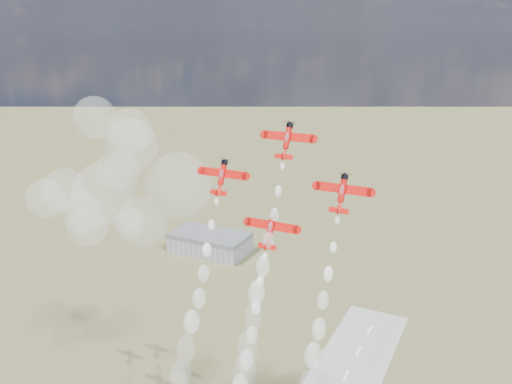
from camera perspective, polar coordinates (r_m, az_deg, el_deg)
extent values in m
cube|color=gray|center=(360.78, -4.85, -5.54)|extent=(50.00, 28.00, 10.00)
cube|color=#595B60|center=(358.33, -4.87, -4.58)|extent=(50.00, 28.00, 3.00)
cylinder|color=red|center=(128.52, 3.34, 5.75)|extent=(1.45, 3.61, 5.50)
cylinder|color=black|center=(129.15, 3.57, 6.98)|extent=(1.66, 1.94, 1.65)
cube|color=red|center=(128.91, 3.42, 5.84)|extent=(12.66, 1.09, 1.97)
cube|color=white|center=(130.34, 2.04, 5.96)|extent=(4.98, 0.27, 0.53)
cube|color=white|center=(127.79, 4.86, 5.68)|extent=(4.98, 0.27, 0.53)
cube|color=red|center=(127.48, 2.94, 3.75)|extent=(4.56, 0.60, 1.09)
cube|color=red|center=(126.74, 2.80, 3.73)|extent=(0.15, 2.17, 1.97)
ellipsoid|color=silver|center=(127.98, 3.24, 5.77)|extent=(1.14, 2.02, 2.76)
cone|color=red|center=(127.73, 3.02, 4.10)|extent=(1.45, 2.46, 3.06)
cylinder|color=red|center=(133.27, -3.58, 1.88)|extent=(1.45, 3.61, 5.50)
cylinder|color=black|center=(133.65, -3.34, 3.09)|extent=(1.66, 1.94, 1.65)
cube|color=red|center=(133.62, -3.48, 1.97)|extent=(12.66, 1.09, 1.97)
cube|color=white|center=(135.38, -4.72, 2.13)|extent=(4.98, 0.27, 0.53)
cube|color=white|center=(132.14, -2.16, 1.80)|extent=(4.98, 0.27, 0.53)
cube|color=red|center=(132.65, -3.99, -0.08)|extent=(4.56, 0.60, 1.09)
cube|color=red|center=(131.95, -4.16, -0.11)|extent=(0.15, 2.17, 1.97)
ellipsoid|color=silver|center=(132.76, -3.69, 1.88)|extent=(1.14, 2.02, 2.76)
cone|color=red|center=(132.81, -3.90, 0.27)|extent=(1.45, 2.46, 3.06)
cylinder|color=red|center=(121.75, 9.09, 0.21)|extent=(1.45, 3.61, 5.50)
cylinder|color=black|center=(122.17, 9.31, 1.54)|extent=(1.66, 1.94, 1.65)
cube|color=red|center=(122.14, 9.15, 0.32)|extent=(12.66, 1.09, 1.97)
cube|color=white|center=(123.22, 7.65, 0.51)|extent=(4.98, 0.27, 0.53)
cube|color=white|center=(121.39, 10.71, 0.11)|extent=(4.98, 0.27, 0.53)
cube|color=red|center=(121.07, 8.70, -1.94)|extent=(4.56, 0.60, 1.09)
cube|color=red|center=(120.31, 8.59, -1.98)|extent=(0.15, 2.17, 1.97)
ellipsoid|color=silver|center=(121.19, 9.01, 0.21)|extent=(1.14, 2.02, 2.76)
cone|color=red|center=(121.25, 8.78, -1.56)|extent=(1.45, 2.46, 3.06)
cylinder|color=red|center=(125.81, 1.59, -3.67)|extent=(1.45, 3.61, 5.50)
cylinder|color=black|center=(125.97, 1.83, -2.37)|extent=(1.66, 1.94, 1.65)
cube|color=red|center=(126.16, 1.67, -3.55)|extent=(12.66, 1.09, 1.97)
cube|color=white|center=(127.61, 0.29, -3.32)|extent=(4.98, 0.27, 0.53)
cube|color=white|center=(125.01, 3.13, -3.80)|extent=(4.98, 0.27, 0.53)
cube|color=red|center=(125.55, 1.17, -5.76)|extent=(4.56, 0.60, 1.09)
cube|color=red|center=(124.83, 1.02, -5.82)|extent=(0.15, 2.17, 1.97)
ellipsoid|color=silver|center=(125.28, 1.48, -3.69)|extent=(1.14, 2.02, 2.76)
cone|color=red|center=(125.65, 1.26, -5.39)|extent=(1.45, 2.46, 3.06)
sphere|color=white|center=(127.30, 2.80, 2.74)|extent=(1.05, 1.05, 1.05)
sphere|color=white|center=(126.53, 2.35, 0.12)|extent=(1.56, 1.56, 1.56)
sphere|color=white|center=(125.97, 1.92, -2.48)|extent=(2.08, 2.08, 2.08)
sphere|color=white|center=(125.73, 1.33, -5.19)|extent=(2.59, 2.59, 2.59)
sphere|color=white|center=(125.70, 0.72, -7.82)|extent=(3.10, 3.10, 3.10)
sphere|color=white|center=(125.96, 0.06, -10.55)|extent=(3.61, 3.61, 3.61)
sphere|color=white|center=(126.45, -0.29, -13.00)|extent=(4.12, 4.12, 4.12)
sphere|color=white|center=(127.73, -0.87, -15.88)|extent=(4.63, 4.63, 4.63)
sphere|color=white|center=(129.22, -1.14, -18.21)|extent=(5.14, 5.14, 5.14)
sphere|color=white|center=(132.64, -4.19, -0.99)|extent=(1.05, 1.05, 1.05)
sphere|color=white|center=(132.27, -4.71, -3.47)|extent=(1.56, 1.56, 1.56)
sphere|color=white|center=(132.28, -5.20, -6.07)|extent=(2.08, 2.08, 2.08)
sphere|color=white|center=(132.32, -5.55, -8.55)|extent=(2.59, 2.59, 2.59)
sphere|color=white|center=(133.23, -6.02, -11.07)|extent=(3.10, 3.10, 3.10)
sphere|color=white|center=(133.94, -6.82, -13.42)|extent=(3.61, 3.61, 3.61)
sphere|color=white|center=(134.75, -7.38, -16.06)|extent=(4.12, 4.12, 4.12)
sphere|color=white|center=(136.44, -7.96, -18.57)|extent=(4.63, 4.63, 4.63)
sphere|color=white|center=(121.08, 8.57, -2.96)|extent=(1.05, 1.05, 1.05)
sphere|color=white|center=(120.64, 8.13, -5.80)|extent=(1.56, 1.56, 1.56)
sphere|color=white|center=(120.90, 7.61, -8.53)|extent=(2.08, 2.08, 2.08)
sphere|color=white|center=(121.29, 7.07, -11.24)|extent=(2.59, 2.59, 2.59)
sphere|color=white|center=(121.87, 6.64, -14.15)|extent=(3.10, 3.10, 3.10)
sphere|color=white|center=(122.61, 6.00, -16.72)|extent=(3.61, 3.61, 3.61)
sphere|color=white|center=(125.71, 0.96, -6.77)|extent=(1.05, 1.05, 1.05)
sphere|color=white|center=(126.02, 0.45, -9.35)|extent=(1.56, 1.56, 1.56)
sphere|color=white|center=(126.43, 0.00, -12.04)|extent=(2.08, 2.08, 2.08)
sphere|color=white|center=(127.28, -0.43, -14.80)|extent=(2.59, 2.59, 2.59)
sphere|color=white|center=(128.63, -1.03, -17.29)|extent=(3.10, 3.10, 3.10)
sphere|color=white|center=(169.43, -12.95, 4.86)|extent=(16.19, 16.19, 16.19)
sphere|color=white|center=(192.17, -21.23, -0.61)|extent=(13.15, 13.15, 13.15)
sphere|color=white|center=(181.36, -14.69, 2.21)|extent=(12.22, 12.22, 12.22)
sphere|color=white|center=(179.32, -15.85, -0.24)|extent=(20.12, 20.12, 20.12)
sphere|color=white|center=(189.28, -13.88, 2.28)|extent=(12.91, 12.91, 12.91)
sphere|color=white|center=(176.11, -8.14, 0.73)|extent=(21.59, 21.59, 21.59)
sphere|color=white|center=(171.10, -13.11, 6.23)|extent=(14.11, 14.11, 14.11)
sphere|color=white|center=(186.16, -11.82, -3.10)|extent=(17.28, 17.28, 17.28)
sphere|color=white|center=(183.58, -13.12, -3.22)|extent=(10.53, 10.53, 10.53)
sphere|color=white|center=(178.78, -17.33, -3.46)|extent=(13.10, 13.10, 13.10)
sphere|color=white|center=(206.11, -19.51, 0.14)|extent=(16.17, 16.17, 16.17)
sphere|color=white|center=(171.10, -16.61, 7.51)|extent=(12.89, 12.89, 12.89)
sphere|color=white|center=(201.41, -17.62, -2.07)|extent=(15.13, 15.13, 15.13)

